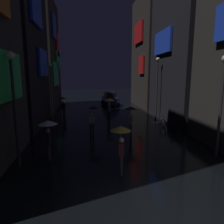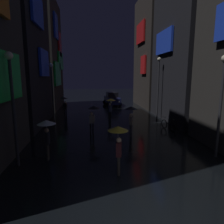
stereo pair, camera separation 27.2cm
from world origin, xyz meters
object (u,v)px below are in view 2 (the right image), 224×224
object	(u,v)px
pedestrian_foreground_left_yellow	(110,103)
bicycle_parked_at_storefront	(169,125)
pedestrian_midstreet_left_yellow	(118,137)
pedestrian_far_right_clear	(47,129)
car_distant	(112,99)
pedestrian_near_crossing_black	(131,113)
pedestrian_foreground_right_black	(64,101)
streetlamp_right_near	(222,95)
streetlamp_left_far	(52,85)
streetlamp_right_far	(158,82)
streetlamp_left_near	(12,97)
pedestrian_midstreet_centre_black	(93,112)

from	to	relation	value
pedestrian_foreground_left_yellow	bicycle_parked_at_storefront	world-z (taller)	pedestrian_foreground_left_yellow
pedestrian_midstreet_left_yellow	pedestrian_foreground_left_yellow	world-z (taller)	same
pedestrian_far_right_clear	car_distant	world-z (taller)	pedestrian_far_right_clear
pedestrian_near_crossing_black	pedestrian_far_right_clear	size ratio (longest dim) A/B	1.00
pedestrian_foreground_right_black	bicycle_parked_at_storefront	xyz separation A→B (m)	(8.79, -6.02, -1.28)
bicycle_parked_at_storefront	streetlamp_right_near	xyz separation A→B (m)	(0.40, -5.42, 2.91)
streetlamp_right_near	streetlamp_left_far	size ratio (longest dim) A/B	0.97
pedestrian_far_right_clear	pedestrian_foreground_right_black	xyz separation A→B (m)	(-0.48, 10.96, 0.00)
streetlamp_right_far	pedestrian_foreground_right_black	bearing A→B (deg)	167.09
streetlamp_left_far	streetlamp_right_far	size ratio (longest dim) A/B	0.91
pedestrian_far_right_clear	pedestrian_foreground_left_yellow	distance (m)	9.77
pedestrian_near_crossing_black	pedestrian_midstreet_left_yellow	xyz separation A→B (m)	(-1.69, -5.40, 0.00)
pedestrian_far_right_clear	pedestrian_foreground_right_black	size ratio (longest dim) A/B	1.00
car_distant	streetlamp_right_near	size ratio (longest dim) A/B	0.81
pedestrian_near_crossing_black	pedestrian_foreground_left_yellow	distance (m)	5.22
pedestrian_foreground_right_black	bicycle_parked_at_storefront	world-z (taller)	pedestrian_foreground_right_black
pedestrian_near_crossing_black	streetlamp_right_near	world-z (taller)	streetlamp_right_near
pedestrian_foreground_right_black	streetlamp_right_near	xyz separation A→B (m)	(9.18, -11.44, 1.63)
pedestrian_foreground_right_black	pedestrian_foreground_left_yellow	world-z (taller)	same
streetlamp_left_near	pedestrian_far_right_clear	bearing A→B (deg)	18.81
pedestrian_near_crossing_black	pedestrian_midstreet_centre_black	size ratio (longest dim) A/B	1.00
car_distant	streetlamp_left_near	size ratio (longest dim) A/B	0.81
streetlamp_right_far	streetlamp_right_near	bearing A→B (deg)	-90.00
pedestrian_near_crossing_black	pedestrian_far_right_clear	world-z (taller)	same
pedestrian_midstreet_centre_black	streetlamp_right_far	size ratio (longest dim) A/B	0.36
streetlamp_left_far	pedestrian_midstreet_left_yellow	bearing A→B (deg)	-67.59
bicycle_parked_at_storefront	car_distant	xyz separation A→B (m)	(-2.94, 13.62, 0.54)
pedestrian_foreground_left_yellow	pedestrian_foreground_right_black	bearing A→B (deg)	155.47
pedestrian_foreground_left_yellow	pedestrian_midstreet_centre_black	bearing A→B (deg)	-110.89
pedestrian_near_crossing_black	pedestrian_midstreet_centre_black	distance (m)	2.70
pedestrian_far_right_clear	streetlamp_right_near	world-z (taller)	streetlamp_right_near
pedestrian_far_right_clear	streetlamp_left_near	distance (m)	2.14
streetlamp_left_far	streetlamp_left_near	bearing A→B (deg)	-90.00
pedestrian_far_right_clear	streetlamp_left_near	xyz separation A→B (m)	(-1.30, -0.44, 1.64)
pedestrian_midstreet_centre_black	streetlamp_left_far	size ratio (longest dim) A/B	0.39
pedestrian_foreground_left_yellow	bicycle_parked_at_storefront	bearing A→B (deg)	-43.07
pedestrian_foreground_right_black	pedestrian_foreground_left_yellow	xyz separation A→B (m)	(4.58, -2.09, 0.00)
pedestrian_foreground_right_black	streetlamp_left_near	distance (m)	11.55
pedestrian_foreground_right_black	streetlamp_right_far	bearing A→B (deg)	-12.91
pedestrian_near_crossing_black	pedestrian_far_right_clear	distance (m)	6.23
car_distant	streetlamp_left_near	bearing A→B (deg)	-109.32
pedestrian_midstreet_left_yellow	streetlamp_right_near	size ratio (longest dim) A/B	0.40
pedestrian_midstreet_left_yellow	streetlamp_left_near	size ratio (longest dim) A/B	0.40
pedestrian_midstreet_left_yellow	pedestrian_foreground_right_black	xyz separation A→B (m)	(-3.79, 12.63, 0.00)
pedestrian_foreground_left_yellow	streetlamp_left_near	xyz separation A→B (m)	(-5.40, -9.31, 1.64)
pedestrian_midstreet_centre_black	streetlamp_left_far	xyz separation A→B (m)	(-3.67, 5.16, 1.71)
pedestrian_foreground_left_yellow	streetlamp_left_near	size ratio (longest dim) A/B	0.40
pedestrian_midstreet_left_yellow	streetlamp_right_far	xyz separation A→B (m)	(5.39, 10.53, 2.01)
streetlamp_left_far	bicycle_parked_at_storefront	bearing A→B (deg)	-25.39
pedestrian_midstreet_centre_black	car_distant	size ratio (longest dim) A/B	0.50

